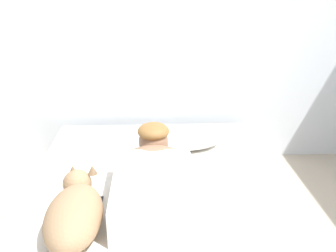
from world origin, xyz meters
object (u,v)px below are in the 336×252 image
object	(u,v)px
dog	(75,212)
cell_phone	(96,204)
coffee_cup	(179,144)
pillow	(184,139)
bed	(153,212)
person_lying	(154,176)

from	to	relation	value
dog	cell_phone	xyz separation A→B (m)	(0.06, 0.21, -0.10)
coffee_cup	dog	bearing A→B (deg)	-122.18
coffee_cup	cell_phone	distance (m)	0.83
pillow	cell_phone	size ratio (longest dim) A/B	3.71
bed	coffee_cup	world-z (taller)	coffee_cup
person_lying	dog	bearing A→B (deg)	-139.90
person_lying	cell_phone	size ratio (longest dim) A/B	6.57
person_lying	cell_phone	world-z (taller)	person_lying
person_lying	coffee_cup	world-z (taller)	person_lying
pillow	person_lying	distance (m)	0.65
person_lying	coffee_cup	size ratio (longest dim) A/B	7.36
coffee_cup	cell_phone	xyz separation A→B (m)	(-0.49, -0.67, -0.03)
pillow	cell_phone	world-z (taller)	pillow
pillow	dog	xyz separation A→B (m)	(-0.59, -0.92, 0.05)
pillow	cell_phone	bearing A→B (deg)	-126.36
pillow	coffee_cup	distance (m)	0.06
cell_phone	person_lying	bearing A→B (deg)	18.60
bed	pillow	xyz separation A→B (m)	(0.22, 0.53, 0.23)
bed	pillow	size ratio (longest dim) A/B	3.76
bed	person_lying	world-z (taller)	person_lying
bed	cell_phone	bearing A→B (deg)	-149.23
coffee_cup	person_lying	bearing A→B (deg)	-107.69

